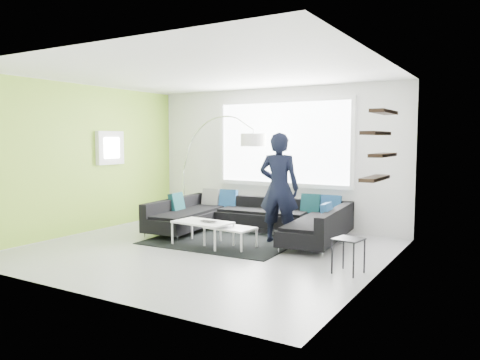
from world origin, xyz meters
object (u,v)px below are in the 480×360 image
object	(u,v)px
coffee_table	(216,234)
arc_lamp	(184,169)
sectional_sofa	(249,219)
laptop	(207,222)
person	(279,188)
side_table	(348,256)

from	to	relation	value
coffee_table	arc_lamp	xyz separation A→B (m)	(-1.95, 1.67, 0.92)
sectional_sofa	laptop	xyz separation A→B (m)	(-0.19, -1.06, 0.10)
coffee_table	laptop	world-z (taller)	laptop
coffee_table	person	size ratio (longest dim) A/B	0.65
side_table	laptop	bearing A→B (deg)	172.64
sectional_sofa	laptop	distance (m)	1.08
coffee_table	side_table	distance (m)	2.41
arc_lamp	side_table	world-z (taller)	arc_lamp
sectional_sofa	coffee_table	xyz separation A→B (m)	(-0.09, -0.96, -0.12)
side_table	person	world-z (taller)	person
arc_lamp	person	size ratio (longest dim) A/B	1.19
arc_lamp	side_table	distance (m)	4.88
sectional_sofa	laptop	bearing A→B (deg)	-105.33
sectional_sofa	side_table	distance (m)	2.67
side_table	laptop	xyz separation A→B (m)	(-2.48, 0.32, 0.18)
sectional_sofa	arc_lamp	distance (m)	2.30
coffee_table	arc_lamp	size ratio (longest dim) A/B	0.55
coffee_table	laptop	size ratio (longest dim) A/B	4.24
coffee_table	sectional_sofa	bearing A→B (deg)	89.52
sectional_sofa	side_table	bearing A→B (deg)	-36.13
sectional_sofa	arc_lamp	xyz separation A→B (m)	(-2.04, 0.72, 0.80)
sectional_sofa	laptop	size ratio (longest dim) A/B	12.09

